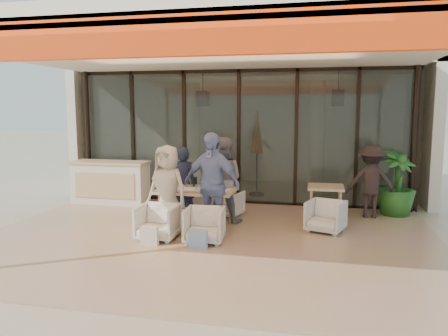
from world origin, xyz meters
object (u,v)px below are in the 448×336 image
at_px(potted_palm, 396,183).
at_px(standing_woman, 371,182).
at_px(side_chair, 326,215).
at_px(chair_far_left, 190,198).
at_px(diner_cream, 167,189).
at_px(chair_near_right, 204,224).
at_px(host_counter, 110,182).
at_px(diner_grey, 222,180).
at_px(diner_navy, 182,184).
at_px(dining_table, 196,192).
at_px(chair_far_right, 227,202).
at_px(chair_near_left, 158,220).
at_px(side_table, 326,191).
at_px(diner_periwinkle, 211,184).

bearing_deg(potted_palm, standing_woman, -149.60).
xyz_separation_m(side_chair, standing_woman, (0.92, 1.29, 0.45)).
xyz_separation_m(chair_far_left, diner_cream, (0.00, -1.40, 0.45)).
xyz_separation_m(chair_far_left, chair_near_right, (0.84, -1.90, -0.03)).
relative_size(host_counter, diner_grey, 1.07).
bearing_deg(diner_navy, diner_cream, 69.55).
xyz_separation_m(dining_table, chair_far_right, (0.43, 0.94, -0.38)).
height_order(chair_near_left, diner_cream, diner_cream).
distance_m(chair_far_left, diner_cream, 1.47).
height_order(host_counter, chair_near_right, host_counter).
distance_m(diner_cream, potted_palm, 4.88).
xyz_separation_m(chair_near_right, diner_cream, (-0.84, 0.50, 0.48)).
distance_m(diner_grey, side_chair, 2.12).
bearing_deg(diner_cream, standing_woman, 40.04).
distance_m(chair_near_left, side_chair, 3.08).
height_order(diner_grey, side_table, diner_grey).
relative_size(chair_far_left, diner_grey, 0.42).
bearing_deg(standing_woman, side_chair, 56.25).
distance_m(chair_far_left, chair_near_right, 2.08).
xyz_separation_m(chair_near_left, chair_near_right, (0.84, 0.00, -0.01)).
height_order(diner_periwinkle, side_table, diner_periwinkle).
height_order(diner_grey, potted_palm, diner_grey).
bearing_deg(side_table, potted_palm, 30.39).
bearing_deg(side_chair, side_table, 108.12).
height_order(chair_far_right, diner_navy, diner_navy).
distance_m(chair_near_right, standing_woman, 3.83).
relative_size(chair_far_left, chair_near_right, 1.09).
xyz_separation_m(host_counter, diner_grey, (3.00, -1.11, 0.33)).
bearing_deg(standing_woman, chair_near_left, 34.01).
distance_m(chair_near_right, diner_periwinkle, 0.78).
bearing_deg(diner_navy, chair_far_left, -110.45).
distance_m(diner_grey, standing_woman, 3.12).
distance_m(diner_grey, diner_periwinkle, 0.90).
bearing_deg(diner_grey, standing_woman, -160.76).
bearing_deg(diner_grey, potted_palm, -158.77).
xyz_separation_m(diner_cream, side_chair, (2.87, 0.60, -0.48)).
distance_m(diner_grey, diner_cream, 1.23).
xyz_separation_m(chair_near_right, diner_grey, (0.00, 1.40, 0.53)).
bearing_deg(potted_palm, side_table, -149.61).
distance_m(dining_table, diner_navy, 0.61).
bearing_deg(chair_far_left, diner_periwinkle, 107.64).
relative_size(chair_far_left, side_table, 0.98).
xyz_separation_m(chair_far_left, side_chair, (2.87, -0.80, -0.03)).
xyz_separation_m(chair_far_left, diner_grey, (0.84, -0.50, 0.50)).
height_order(chair_far_left, side_chair, chair_far_left).
bearing_deg(chair_near_right, diner_navy, 116.00).
bearing_deg(chair_far_right, diner_grey, 102.94).
xyz_separation_m(diner_grey, diner_periwinkle, (-0.00, -0.90, 0.07)).
relative_size(standing_woman, potted_palm, 1.09).
distance_m(chair_near_right, potted_palm, 4.45).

